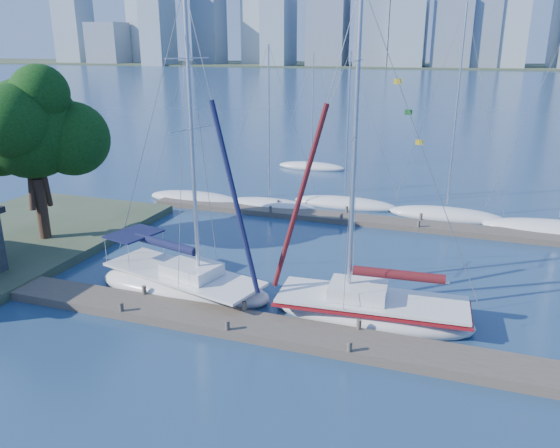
% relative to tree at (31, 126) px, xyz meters
% --- Properties ---
extents(ground, '(700.00, 700.00, 0.00)m').
position_rel_tree_xyz_m(ground, '(14.61, -5.51, -7.05)').
color(ground, navy).
rests_on(ground, ground).
extents(near_dock, '(26.00, 2.00, 0.40)m').
position_rel_tree_xyz_m(near_dock, '(14.61, -5.51, -6.85)').
color(near_dock, '#4B4237').
rests_on(near_dock, ground).
extents(far_dock, '(30.00, 1.80, 0.36)m').
position_rel_tree_xyz_m(far_dock, '(16.61, 10.49, -6.87)').
color(far_dock, '#4B4237').
rests_on(far_dock, ground).
extents(far_shore, '(800.00, 100.00, 1.50)m').
position_rel_tree_xyz_m(far_shore, '(14.61, 314.49, -7.05)').
color(far_shore, '#38472D').
rests_on(far_shore, ground).
extents(tree, '(7.78, 7.10, 10.43)m').
position_rel_tree_xyz_m(tree, '(0.00, 0.00, 0.00)').
color(tree, black).
rests_on(tree, ground).
extents(sailboat_navy, '(9.28, 5.02, 14.20)m').
position_rel_tree_xyz_m(sailboat_navy, '(10.81, -3.12, -5.97)').
color(sailboat_navy, silver).
rests_on(sailboat_navy, ground).
extents(sailboat_maroon, '(8.83, 3.37, 14.14)m').
position_rel_tree_xyz_m(sailboat_maroon, '(19.80, -2.91, -5.96)').
color(sailboat_maroon, silver).
rests_on(sailboat_maroon, ground).
extents(bg_boat_0, '(7.76, 3.17, 11.86)m').
position_rel_tree_xyz_m(bg_boat_0, '(3.80, 11.57, -6.80)').
color(bg_boat_0, silver).
rests_on(bg_boat_0, ground).
extents(bg_boat_1, '(7.31, 3.80, 11.75)m').
position_rel_tree_xyz_m(bg_boat_1, '(9.80, 11.70, -6.81)').
color(bg_boat_1, silver).
rests_on(bg_boat_1, ground).
extents(bg_boat_2, '(7.77, 2.24, 11.30)m').
position_rel_tree_xyz_m(bg_boat_2, '(14.91, 13.95, -6.82)').
color(bg_boat_2, silver).
rests_on(bg_boat_2, ground).
extents(bg_boat_3, '(8.00, 4.82, 14.22)m').
position_rel_tree_xyz_m(bg_boat_3, '(22.13, 13.36, -6.78)').
color(bg_boat_3, silver).
rests_on(bg_boat_3, ground).
extents(bg_boat_4, '(9.41, 4.47, 16.80)m').
position_rel_tree_xyz_m(bg_boat_4, '(28.99, 12.20, -6.74)').
color(bg_boat_4, silver).
rests_on(bg_boat_4, ground).
extents(bg_boat_6, '(6.71, 2.55, 10.99)m').
position_rel_tree_xyz_m(bg_boat_6, '(9.01, 25.70, -6.83)').
color(bg_boat_6, silver).
rests_on(bg_boat_6, ground).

